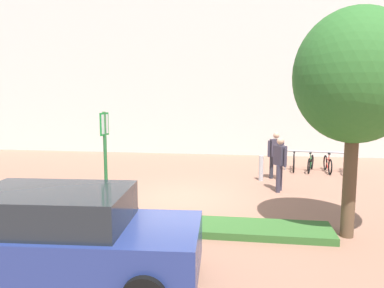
{
  "coord_description": "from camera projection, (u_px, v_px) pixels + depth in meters",
  "views": [
    {
      "loc": [
        1.78,
        -10.5,
        3.03
      ],
      "look_at": [
        -0.07,
        2.25,
        1.33
      ],
      "focal_mm": 34.6,
      "sensor_mm": 36.0,
      "label": 1
    }
  ],
  "objects": [
    {
      "name": "ground_plane",
      "position": [
        183.0,
        198.0,
        10.95
      ],
      "size": [
        60.0,
        60.0,
        0.0
      ],
      "primitive_type": "plane",
      "color": "#936651"
    },
    {
      "name": "car_navy_sedan",
      "position": [
        63.0,
        238.0,
        5.95
      ],
      "size": [
        4.41,
        2.25,
        1.54
      ],
      "color": "navy",
      "rests_on": "ground"
    },
    {
      "name": "bike_at_sign",
      "position": [
        108.0,
        208.0,
        8.85
      ],
      "size": [
        1.66,
        0.47,
        0.86
      ],
      "color": "black",
      "rests_on": "ground"
    },
    {
      "name": "planter_strip",
      "position": [
        174.0,
        225.0,
        8.47
      ],
      "size": [
        7.0,
        1.1,
        0.16
      ],
      "primitive_type": "cube",
      "color": "#336028",
      "rests_on": "ground"
    },
    {
      "name": "building_facade",
      "position": [
        212.0,
        57.0,
        19.1
      ],
      "size": [
        28.0,
        1.2,
        10.0
      ],
      "primitive_type": "cube",
      "color": "silver",
      "rests_on": "ground"
    },
    {
      "name": "parking_sign_post",
      "position": [
        105.0,
        153.0,
        8.48
      ],
      "size": [
        0.08,
        0.36,
        2.67
      ],
      "color": "#2D7238",
      "rests_on": "ground"
    },
    {
      "name": "bike_rack_cluster",
      "position": [
        319.0,
        163.0,
        14.78
      ],
      "size": [
        2.64,
        1.77,
        0.83
      ],
      "color": "#99999E",
      "rests_on": "ground"
    },
    {
      "name": "bollard_steel",
      "position": [
        261.0,
        168.0,
        13.18
      ],
      "size": [
        0.16,
        0.16,
        0.9
      ],
      "primitive_type": "cylinder",
      "color": "#ADADB2",
      "rests_on": "ground"
    },
    {
      "name": "person_suited_dark",
      "position": [
        276.0,
        153.0,
        13.33
      ],
      "size": [
        0.59,
        0.39,
        1.72
      ],
      "color": "#2D2D38",
      "rests_on": "ground"
    },
    {
      "name": "person_suited_navy",
      "position": [
        280.0,
        161.0,
        11.64
      ],
      "size": [
        0.42,
        0.53,
        1.72
      ],
      "color": "#383342",
      "rests_on": "ground"
    },
    {
      "name": "tree_sidewalk",
      "position": [
        355.0,
        77.0,
        7.56
      ],
      "size": [
        2.52,
        2.52,
        4.81
      ],
      "color": "brown",
      "rests_on": "ground"
    }
  ]
}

